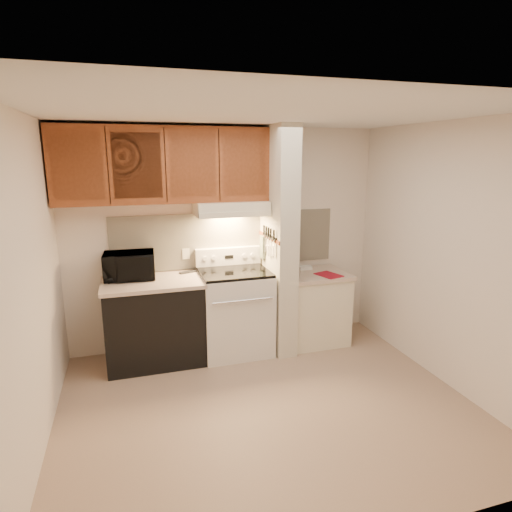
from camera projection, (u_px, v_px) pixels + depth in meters
name	position (u px, v px, depth m)	size (l,w,h in m)	color
floor	(267.00, 405.00, 3.83)	(3.60, 3.60, 0.00)	tan
ceiling	(269.00, 113.00, 3.26)	(3.60, 3.60, 0.00)	white
wall_back	(227.00, 238.00, 4.94)	(3.60, 0.02, 2.50)	silver
wall_left	(28.00, 290.00, 3.03)	(0.02, 3.00, 2.50)	silver
wall_right	(447.00, 256.00, 4.06)	(0.02, 3.00, 2.50)	silver
backsplash	(227.00, 240.00, 4.94)	(2.60, 0.02, 0.63)	#EBE1C5
range_body	(235.00, 313.00, 4.80)	(0.76, 0.65, 0.92)	silver
oven_window	(242.00, 319.00, 4.50)	(0.50, 0.01, 0.30)	black
oven_handle	(243.00, 301.00, 4.41)	(0.02, 0.02, 0.65)	silver
cooktop	(234.00, 272.00, 4.69)	(0.74, 0.64, 0.03)	black
range_backguard	(228.00, 256.00, 4.93)	(0.76, 0.08, 0.20)	silver
range_display	(229.00, 257.00, 4.89)	(0.10, 0.01, 0.04)	black
range_knob_left_outer	(205.00, 259.00, 4.81)	(0.05, 0.05, 0.02)	silver
range_knob_left_inner	(214.00, 258.00, 4.84)	(0.05, 0.05, 0.02)	silver
range_knob_right_inner	(244.00, 256.00, 4.94)	(0.05, 0.05, 0.02)	silver
range_knob_right_outer	(253.00, 255.00, 4.97)	(0.05, 0.05, 0.02)	silver
dishwasher_front	(155.00, 323.00, 4.57)	(1.00, 0.63, 0.87)	black
left_countertop	(153.00, 282.00, 4.46)	(1.04, 0.67, 0.04)	beige
spoon_rest	(188.00, 272.00, 4.76)	(0.19, 0.06, 0.01)	black
teal_jar	(140.00, 272.00, 4.62)	(0.08, 0.08, 0.09)	#235950
outlet	(186.00, 254.00, 4.82)	(0.08, 0.01, 0.12)	#EBE3C4
microwave	(129.00, 266.00, 4.49)	(0.52, 0.35, 0.29)	black
partition_pillar	(279.00, 241.00, 4.76)	(0.22, 0.70, 2.50)	beige
pillar_trim	(269.00, 237.00, 4.72)	(0.01, 0.70, 0.04)	brown
knife_strip	(270.00, 236.00, 4.67)	(0.02, 0.42, 0.04)	black
knife_blade_a	(274.00, 249.00, 4.53)	(0.01, 0.04, 0.16)	silver
knife_handle_a	(274.00, 235.00, 4.49)	(0.02, 0.02, 0.10)	black
knife_blade_b	(271.00, 248.00, 4.62)	(0.01, 0.04, 0.18)	silver
knife_handle_b	(271.00, 233.00, 4.59)	(0.02, 0.02, 0.10)	black
knife_blade_c	(269.00, 247.00, 4.69)	(0.01, 0.04, 0.20)	silver
knife_handle_c	(268.00, 232.00, 4.66)	(0.02, 0.02, 0.10)	black
knife_blade_d	(266.00, 244.00, 4.76)	(0.01, 0.04, 0.16)	silver
knife_handle_d	(266.00, 231.00, 4.73)	(0.02, 0.02, 0.10)	black
knife_blade_e	(264.00, 244.00, 4.82)	(0.01, 0.04, 0.18)	silver
knife_handle_e	(264.00, 230.00, 4.80)	(0.02, 0.02, 0.10)	black
oven_mitt	(263.00, 247.00, 4.90)	(0.03, 0.11, 0.26)	slate
right_cab_base	(314.00, 309.00, 5.09)	(0.70, 0.60, 0.81)	#EBE3C4
right_countertop	(315.00, 274.00, 4.99)	(0.74, 0.64, 0.04)	beige
red_folder	(329.00, 275.00, 4.87)	(0.21, 0.29, 0.01)	maroon
white_box	(305.00, 268.00, 5.13)	(0.15, 0.10, 0.04)	white
range_hood	(231.00, 208.00, 4.65)	(0.78, 0.44, 0.15)	#EBE3C4
hood_lip	(236.00, 215.00, 4.47)	(0.78, 0.04, 0.06)	#EBE3C4
upper_cabinets	(164.00, 165.00, 4.39)	(2.18, 0.33, 0.77)	brown
cab_door_a	(77.00, 166.00, 4.01)	(0.46, 0.01, 0.63)	brown
cab_gap_a	(108.00, 166.00, 4.09)	(0.01, 0.01, 0.73)	black
cab_door_b	(137.00, 166.00, 4.17)	(0.46, 0.01, 0.63)	brown
cab_gap_b	(165.00, 165.00, 4.24)	(0.01, 0.01, 0.73)	black
cab_door_c	(193.00, 165.00, 4.32)	(0.46, 0.01, 0.63)	brown
cab_gap_c	(219.00, 165.00, 4.40)	(0.01, 0.01, 0.73)	black
cab_door_d	(245.00, 165.00, 4.48)	(0.46, 0.01, 0.63)	brown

